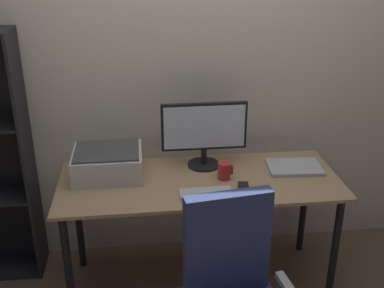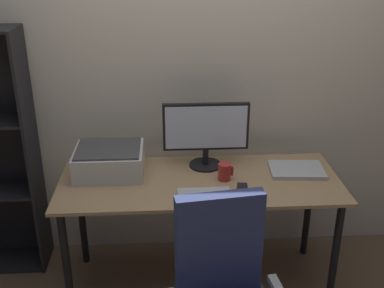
% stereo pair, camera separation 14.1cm
% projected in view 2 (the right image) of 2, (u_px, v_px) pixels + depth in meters
% --- Properties ---
extents(ground_plane, '(12.00, 12.00, 0.00)m').
position_uv_depth(ground_plane, '(199.00, 282.00, 3.03)').
color(ground_plane, brown).
extents(back_wall, '(6.40, 0.10, 2.60)m').
position_uv_depth(back_wall, '(194.00, 65.00, 2.97)').
color(back_wall, beige).
rests_on(back_wall, ground).
extents(desk, '(1.63, 0.65, 0.74)m').
position_uv_depth(desk, '(200.00, 193.00, 2.78)').
color(desk, tan).
rests_on(desk, ground).
extents(monitor, '(0.52, 0.20, 0.41)m').
position_uv_depth(monitor, '(206.00, 131.00, 2.82)').
color(monitor, black).
rests_on(monitor, desk).
extents(keyboard, '(0.29, 0.12, 0.02)m').
position_uv_depth(keyboard, '(204.00, 193.00, 2.57)').
color(keyboard, '#B7BABC').
rests_on(keyboard, desk).
extents(mouse, '(0.06, 0.10, 0.03)m').
position_uv_depth(mouse, '(243.00, 189.00, 2.60)').
color(mouse, black).
rests_on(mouse, desk).
extents(coffee_mug, '(0.09, 0.07, 0.10)m').
position_uv_depth(coffee_mug, '(224.00, 172.00, 2.72)').
color(coffee_mug, '#B72D28').
rests_on(coffee_mug, desk).
extents(laptop, '(0.34, 0.25, 0.02)m').
position_uv_depth(laptop, '(297.00, 170.00, 2.84)').
color(laptop, '#B7BABC').
rests_on(laptop, desk).
extents(printer, '(0.40, 0.34, 0.16)m').
position_uv_depth(printer, '(109.00, 160.00, 2.79)').
color(printer, silver).
rests_on(printer, desk).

